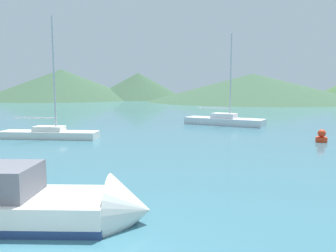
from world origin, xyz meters
The scene contains 7 objects.
motorboat_near centered at (-1.92, 2.47, 0.46)m, with size 7.05×3.21×2.03m.
sailboat_inner centered at (-9.34, 15.21, 0.38)m, with size 6.77×2.32×8.09m.
sailboat_middle centered at (1.76, 26.36, 0.43)m, with size 7.63×4.17×8.34m.
buoy_marker centered at (8.37, 17.72, 0.33)m, with size 0.70×0.70×0.81m.
hill_west centered at (-50.16, 85.15, 4.56)m, with size 46.65×46.65×9.12m.
hill_central centered at (-28.89, 93.93, 4.12)m, with size 30.61×30.61×8.24m.
hill_east centered at (5.67, 85.01, 3.63)m, with size 55.65×55.65×7.26m.
Camera 1 is at (3.52, -4.45, 3.37)m, focal length 35.00 mm.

